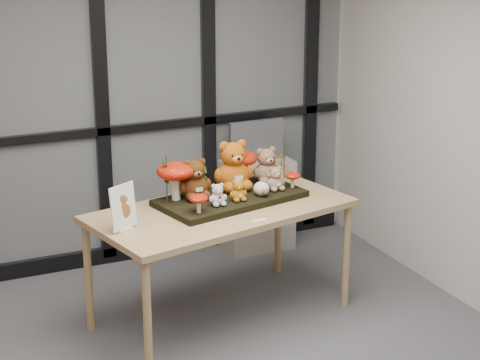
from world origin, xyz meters
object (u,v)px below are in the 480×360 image
diorama_tray (230,198)px  mushroom_back_left (176,179)px  bear_pooh_yellow (233,162)px  monitor (256,141)px  sign_holder (123,209)px  bear_tan_back (266,163)px  mushroom_back_right (241,166)px  bear_brown_medium (195,177)px  mushroom_front_right (293,179)px  bear_white_bow (217,193)px  mushroom_front_left (199,202)px  bear_beige_small (275,177)px  bear_small_yellow (238,189)px  display_table (221,217)px  plush_cream_hedgehog (261,188)px  cabinet (257,205)px

diorama_tray → mushroom_back_left: bearing=156.8°
bear_pooh_yellow → monitor: bearing=43.3°
diorama_tray → monitor: (0.65, 0.96, 0.08)m
mushroom_back_left → sign_holder: size_ratio=0.97×
bear_tan_back → mushroom_back_right: bear_tan_back is taller
bear_brown_medium → mushroom_front_right: bear_brown_medium is taller
bear_white_bow → mushroom_front_left: (-0.16, -0.08, -0.01)m
bear_brown_medium → bear_tan_back: bearing=-1.0°
bear_pooh_yellow → bear_beige_small: size_ratio=2.03×
bear_pooh_yellow → mushroom_back_left: bear_pooh_yellow is taller
bear_pooh_yellow → mushroom_back_left: size_ratio=1.34×
bear_tan_back → bear_small_yellow: 0.44m
bear_white_bow → mushroom_front_left: bear_white_bow is taller
mushroom_back_left → mushroom_back_right: 0.54m
mushroom_back_right → mushroom_front_right: (0.28, -0.23, -0.07)m
display_table → bear_tan_back: (0.45, 0.25, 0.24)m
mushroom_back_right → mushroom_front_right: 0.37m
diorama_tray → mushroom_front_left: (-0.31, -0.22, 0.09)m
bear_tan_back → mushroom_back_left: 0.70m
plush_cream_hedgehog → mushroom_back_left: size_ratio=0.37×
display_table → bear_pooh_yellow: (0.18, 0.21, 0.29)m
bear_brown_medium → plush_cream_hedgehog: bear_brown_medium is taller
bear_small_yellow → bear_white_bow: bearing=178.5°
mushroom_back_left → bear_beige_small: bearing=-7.5°
bear_white_bow → plush_cream_hedgehog: 0.34m
mushroom_back_right → mushroom_back_left: bearing=-165.4°
bear_small_yellow → mushroom_back_right: bearing=50.3°
plush_cream_hedgehog → sign_holder: sign_holder is taller
bear_small_yellow → sign_holder: sign_holder is taller
bear_white_bow → mushroom_front_left: size_ratio=1.22×
diorama_tray → bear_brown_medium: (-0.23, 0.05, 0.17)m
bear_small_yellow → mushroom_front_right: size_ratio=1.32×
bear_pooh_yellow → bear_brown_medium: size_ratio=1.26×
mushroom_back_left → mushroom_front_right: bearing=-6.4°
monitor → plush_cream_hedgehog: bearing=-113.9°
bear_white_bow → mushroom_front_right: bearing=-0.8°
bear_brown_medium → bear_tan_back: 0.59m
bear_small_yellow → mushroom_front_left: bear_small_yellow is taller
mushroom_back_right → sign_holder: mushroom_back_right is taller
bear_small_yellow → monitor: 1.26m
bear_tan_back → plush_cream_hedgehog: bear_tan_back is taller
diorama_tray → bear_brown_medium: bear_brown_medium is taller
bear_brown_medium → mushroom_back_right: bear_brown_medium is taller
bear_tan_back → bear_white_bow: bearing=-160.5°
mushroom_back_right → mushroom_front_left: mushroom_back_right is taller
mushroom_front_right → cabinet: (0.20, 0.97, -0.52)m
diorama_tray → mushroom_front_right: size_ratio=8.10×
mushroom_back_left → mushroom_front_right: 0.82m
diorama_tray → mushroom_front_left: bearing=-156.9°
bear_small_yellow → bear_tan_back: bearing=26.9°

